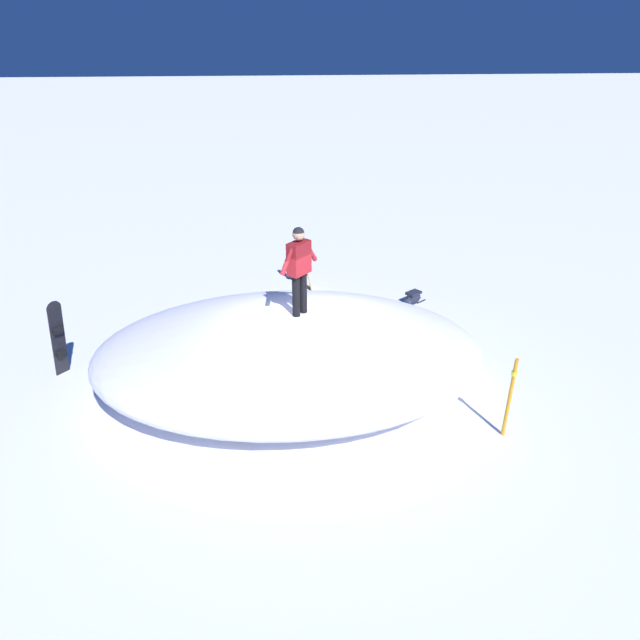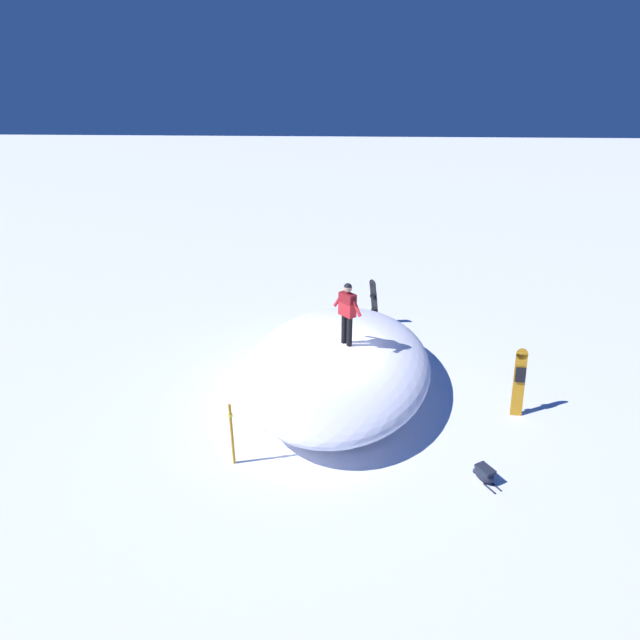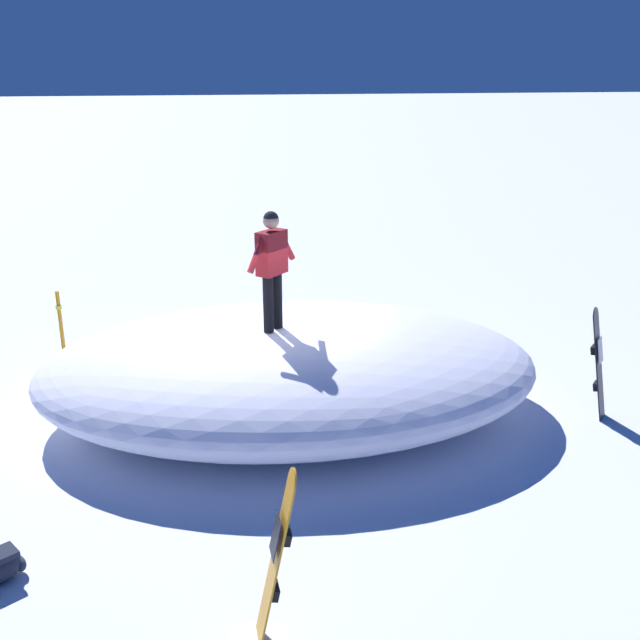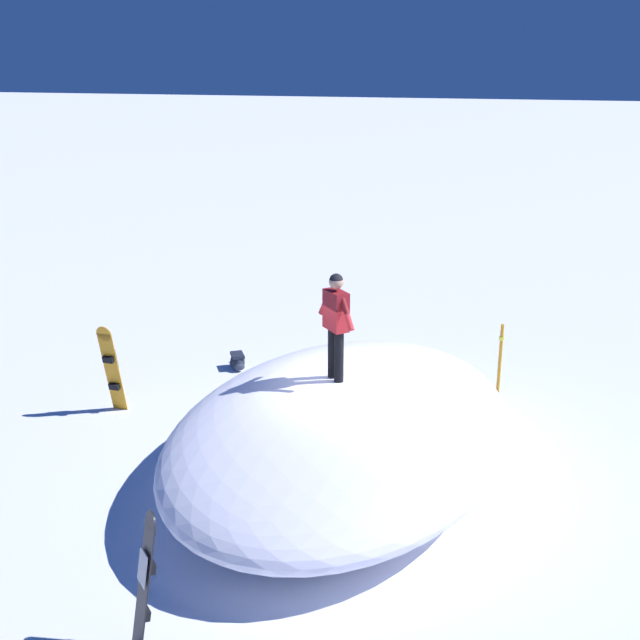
{
  "view_description": "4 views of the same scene",
  "coord_description": "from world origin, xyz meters",
  "px_view_note": "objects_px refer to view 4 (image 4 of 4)",
  "views": [
    {
      "loc": [
        -8.38,
        1.04,
        5.72
      ],
      "look_at": [
        -0.28,
        -0.08,
        1.55
      ],
      "focal_mm": 30.25,
      "sensor_mm": 36.0,
      "label": 1
    },
    {
      "loc": [
        0.85,
        -10.96,
        6.9
      ],
      "look_at": [
        -0.27,
        -0.11,
        2.14
      ],
      "focal_mm": 27.52,
      "sensor_mm": 36.0,
      "label": 2
    },
    {
      "loc": [
        9.87,
        -0.98,
        4.8
      ],
      "look_at": [
        0.48,
        0.82,
        1.51
      ],
      "focal_mm": 41.77,
      "sensor_mm": 36.0,
      "label": 3
    },
    {
      "loc": [
        -2.67,
        10.65,
        5.91
      ],
      "look_at": [
        0.66,
        0.03,
        2.22
      ],
      "focal_mm": 44.25,
      "sensor_mm": 36.0,
      "label": 4
    }
  ],
  "objects_px": {
    "snowboard_secondary_upright": "(145,582)",
    "backpack_near": "(238,361)",
    "snowboard_primary_upright": "(111,368)",
    "trail_marker_pole": "(500,360)",
    "snowboarder_standing": "(336,318)"
  },
  "relations": [
    {
      "from": "snowboarder_standing",
      "to": "backpack_near",
      "type": "bearing_deg",
      "value": -46.45
    },
    {
      "from": "snowboard_primary_upright",
      "to": "snowboarder_standing",
      "type": "bearing_deg",
      "value": 172.85
    },
    {
      "from": "snowboarder_standing",
      "to": "snowboard_secondary_upright",
      "type": "bearing_deg",
      "value": 81.1
    },
    {
      "from": "snowboarder_standing",
      "to": "trail_marker_pole",
      "type": "xyz_separation_m",
      "value": [
        -2.17,
        -3.11,
        -1.57
      ]
    },
    {
      "from": "snowboard_secondary_upright",
      "to": "snowboarder_standing",
      "type": "bearing_deg",
      "value": -98.9
    },
    {
      "from": "snowboard_secondary_upright",
      "to": "backpack_near",
      "type": "relative_size",
      "value": 2.48
    },
    {
      "from": "snowboard_primary_upright",
      "to": "snowboard_secondary_upright",
      "type": "height_order",
      "value": "snowboard_primary_upright"
    },
    {
      "from": "snowboarder_standing",
      "to": "trail_marker_pole",
      "type": "bearing_deg",
      "value": -124.91
    },
    {
      "from": "snowboard_primary_upright",
      "to": "trail_marker_pole",
      "type": "height_order",
      "value": "snowboard_primary_upright"
    },
    {
      "from": "snowboarder_standing",
      "to": "trail_marker_pole",
      "type": "relative_size",
      "value": 1.12
    },
    {
      "from": "trail_marker_pole",
      "to": "snowboarder_standing",
      "type": "bearing_deg",
      "value": 55.09
    },
    {
      "from": "snowboard_primary_upright",
      "to": "trail_marker_pole",
      "type": "bearing_deg",
      "value": -157.87
    },
    {
      "from": "backpack_near",
      "to": "trail_marker_pole",
      "type": "distance_m",
      "value": 5.16
    },
    {
      "from": "snowboard_primary_upright",
      "to": "snowboard_secondary_upright",
      "type": "xyz_separation_m",
      "value": [
        -3.48,
        5.03,
        -0.02
      ]
    },
    {
      "from": "snowboarder_standing",
      "to": "backpack_near",
      "type": "relative_size",
      "value": 2.48
    }
  ]
}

